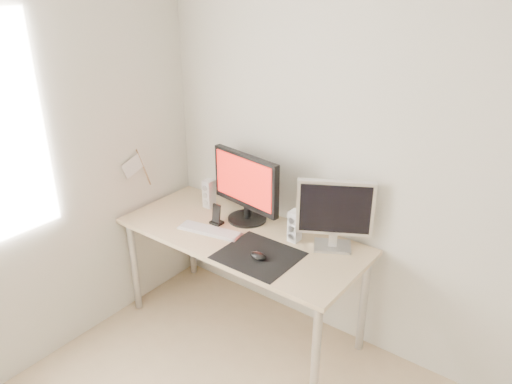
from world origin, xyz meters
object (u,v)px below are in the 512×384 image
Objects in this scene: second_monitor at (335,212)px; phone_dock at (217,218)px; keyboard at (210,230)px; desk at (242,245)px; main_monitor at (246,185)px; speaker_right at (295,226)px; mouse at (258,256)px; speaker_left at (209,194)px.

second_monitor is 0.81m from phone_dock.
second_monitor is 0.82m from keyboard.
keyboard is 3.15× the size of phone_dock.
keyboard is at bearing -151.52° from desk.
desk is at bearing -159.61° from second_monitor.
desk is 2.91× the size of main_monitor.
keyboard is 0.12m from phone_dock.
second_monitor is 2.17× the size of speaker_right.
mouse reaches higher than desk.
mouse is 0.32m from speaker_right.
mouse is 0.33m from desk.
speaker_right is (0.40, -0.03, -0.15)m from main_monitor.
speaker_left is 0.27m from phone_dock.
main_monitor reaches higher than speaker_left.
main_monitor is 1.26× the size of keyboard.
desk is 11.56× the size of phone_dock.
mouse is 0.45m from keyboard.
main_monitor is at bearing 119.03° from desk.
main_monitor is at bearing 136.17° from mouse.
keyboard reaches higher than desk.
speaker_left is at bearing 132.08° from keyboard.
mouse is 0.52m from second_monitor.
speaker_left reaches higher than keyboard.
main_monitor is 0.29m from phone_dock.
main_monitor is 0.63m from second_monitor.
desk is 3.68× the size of second_monitor.
speaker_right is at bearing -4.82° from main_monitor.
main_monitor is 2.75× the size of speaker_left.
speaker_left is at bearing 178.82° from main_monitor.
speaker_left is (-0.97, -0.03, -0.14)m from second_monitor.
speaker_right is 1.45× the size of phone_dock.
mouse is 0.20× the size of main_monitor.
mouse is at bearing -99.17° from speaker_right.
second_monitor is at bearing 53.46° from mouse.
speaker_right is at bearing 25.03° from keyboard.
second_monitor is (0.63, 0.04, -0.01)m from main_monitor.
speaker_left is 0.46× the size of keyboard.
mouse is 0.51m from phone_dock.
main_monitor is 2.75× the size of speaker_right.
second_monitor is 3.14× the size of phone_dock.
speaker_left is at bearing -178.34° from second_monitor.
second_monitor reaches higher than desk.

